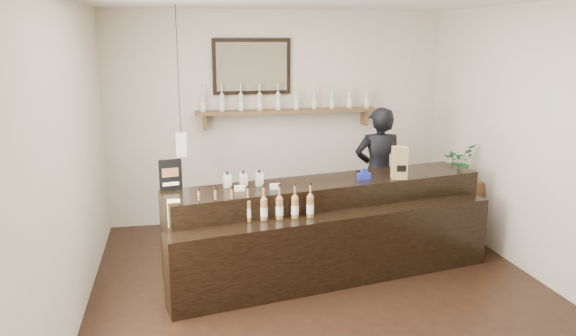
% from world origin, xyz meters
% --- Properties ---
extents(ground, '(5.00, 5.00, 0.00)m').
position_xyz_m(ground, '(0.00, 0.00, 0.00)').
color(ground, black).
rests_on(ground, ground).
extents(room_shell, '(5.00, 5.00, 5.00)m').
position_xyz_m(room_shell, '(0.00, 0.00, 1.70)').
color(room_shell, beige).
rests_on(room_shell, ground).
extents(back_wall_decor, '(2.66, 0.96, 1.69)m').
position_xyz_m(back_wall_decor, '(-0.16, 2.37, 1.76)').
color(back_wall_decor, brown).
rests_on(back_wall_decor, ground).
extents(counter, '(3.52, 1.57, 1.13)m').
position_xyz_m(counter, '(0.20, 0.57, 0.46)').
color(counter, black).
rests_on(counter, ground).
extents(promo_sign, '(0.22, 0.06, 0.31)m').
position_xyz_m(promo_sign, '(-1.43, 0.64, 1.13)').
color(promo_sign, black).
rests_on(promo_sign, counter).
extents(paper_bag, '(0.18, 0.15, 0.35)m').
position_xyz_m(paper_bag, '(0.97, 0.63, 1.14)').
color(paper_bag, '#9B7B4A').
rests_on(paper_bag, counter).
extents(tape_dispenser, '(0.14, 0.06, 0.12)m').
position_xyz_m(tape_dispenser, '(0.60, 0.69, 1.01)').
color(tape_dispenser, '#1728A2').
rests_on(tape_dispenser, counter).
extents(side_cabinet, '(0.44, 0.57, 0.76)m').
position_xyz_m(side_cabinet, '(2.00, 1.24, 0.38)').
color(side_cabinet, brown).
rests_on(side_cabinet, ground).
extents(potted_plant, '(0.51, 0.50, 0.43)m').
position_xyz_m(potted_plant, '(2.00, 1.24, 0.98)').
color(potted_plant, '#286431').
rests_on(potted_plant, side_cabinet).
extents(shopkeeper, '(0.72, 0.51, 1.84)m').
position_xyz_m(shopkeeper, '(1.09, 1.55, 0.92)').
color(shopkeeper, black).
rests_on(shopkeeper, ground).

